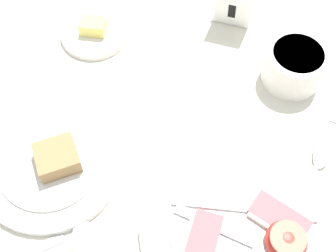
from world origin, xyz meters
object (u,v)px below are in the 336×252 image
object	(u,v)px
bread_plate	(51,164)
sugar_cup	(294,65)
teaspoon_stray	(329,133)
breakfast_plate	(245,227)
number_card	(234,7)
butter_dish	(94,32)

from	to	relation	value
bread_plate	sugar_cup	size ratio (longest dim) A/B	2.15
sugar_cup	teaspoon_stray	size ratio (longest dim) A/B	0.47
breakfast_plate	teaspoon_stray	xyz separation A→B (m)	(0.08, 0.18, -0.00)
breakfast_plate	bread_plate	xyz separation A→B (m)	(-0.27, -0.00, 0.00)
sugar_cup	number_card	distance (m)	0.14
butter_dish	teaspoon_stray	distance (m)	0.40
butter_dish	teaspoon_stray	size ratio (longest dim) A/B	0.57
bread_plate	number_card	world-z (taller)	number_card
breakfast_plate	sugar_cup	distance (m)	0.26
bread_plate	teaspoon_stray	world-z (taller)	bread_plate
number_card	teaspoon_stray	distance (m)	0.25
sugar_cup	breakfast_plate	bearing A→B (deg)	-91.80
butter_dish	number_card	bearing A→B (deg)	25.51
butter_dish	teaspoon_stray	xyz separation A→B (m)	(0.39, -0.07, -0.00)
breakfast_plate	teaspoon_stray	world-z (taller)	breakfast_plate
sugar_cup	teaspoon_stray	xyz separation A→B (m)	(0.07, -0.08, -0.03)
number_card	teaspoon_stray	world-z (taller)	number_card
bread_plate	number_card	bearing A→B (deg)	64.18
butter_dish	breakfast_plate	bearing A→B (deg)	-37.58
sugar_cup	butter_dish	world-z (taller)	sugar_cup
sugar_cup	bread_plate	bearing A→B (deg)	-137.24
breakfast_plate	number_card	world-z (taller)	number_card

